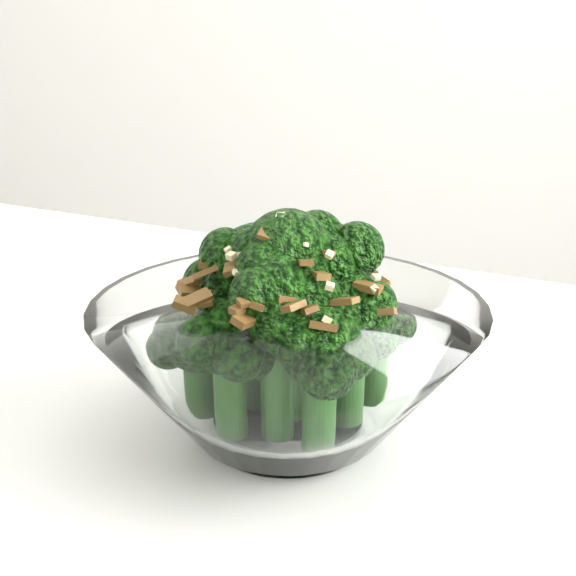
# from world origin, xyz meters

# --- Properties ---
(table) EXTENTS (1.36, 1.06, 0.75)m
(table) POSITION_xyz_m (0.10, -0.04, 0.68)
(table) COLOR white
(table) RESTS_ON ground
(broccoli_dish) EXTENTS (0.25, 0.25, 0.15)m
(broccoli_dish) POSITION_xyz_m (0.33, -0.10, 0.81)
(broccoli_dish) COLOR white
(broccoli_dish) RESTS_ON table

